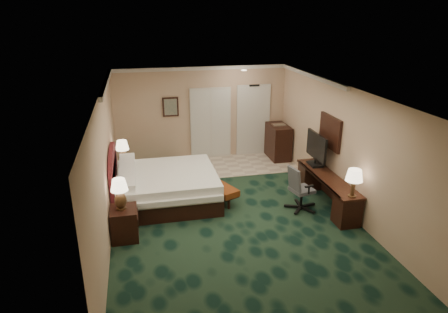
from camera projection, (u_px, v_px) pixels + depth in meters
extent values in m
cube|color=black|center=(232.00, 216.00, 8.63)|extent=(5.00, 7.50, 0.00)
cube|color=white|center=(233.00, 92.00, 7.69)|extent=(5.00, 7.50, 0.00)
cube|color=tan|center=(202.00, 113.00, 11.60)|extent=(5.00, 0.00, 2.70)
cube|color=tan|center=(306.00, 264.00, 4.73)|extent=(5.00, 0.00, 2.70)
cube|color=tan|center=(106.00, 167.00, 7.65)|extent=(0.00, 7.50, 2.70)
cube|color=tan|center=(344.00, 148.00, 8.67)|extent=(0.00, 7.50, 2.70)
cube|color=#B9A492|center=(238.00, 164.00, 11.47)|extent=(3.20, 1.70, 0.01)
cube|color=silver|center=(253.00, 121.00, 11.99)|extent=(1.02, 0.06, 2.18)
cube|color=silver|center=(211.00, 123.00, 11.72)|extent=(1.20, 0.06, 2.10)
cube|color=#4F655D|center=(171.00, 107.00, 11.29)|extent=(0.45, 0.06, 0.55)
cube|color=white|center=(330.00, 132.00, 9.14)|extent=(0.05, 0.95, 0.75)
cube|color=white|center=(167.00, 187.00, 9.18)|extent=(2.24, 2.07, 0.71)
cube|color=black|center=(124.00, 223.00, 7.68)|extent=(0.50, 0.58, 0.63)
cube|color=black|center=(125.00, 175.00, 10.01)|extent=(0.46, 0.52, 0.57)
cube|color=maroon|center=(218.00, 192.00, 9.28)|extent=(0.85, 1.24, 0.40)
cube|color=black|center=(327.00, 191.00, 9.03)|extent=(0.51, 2.35, 0.68)
cube|color=black|center=(316.00, 150.00, 9.44)|extent=(0.11, 1.01, 0.79)
cube|color=black|center=(278.00, 142.00, 11.83)|extent=(0.53, 0.96, 1.01)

